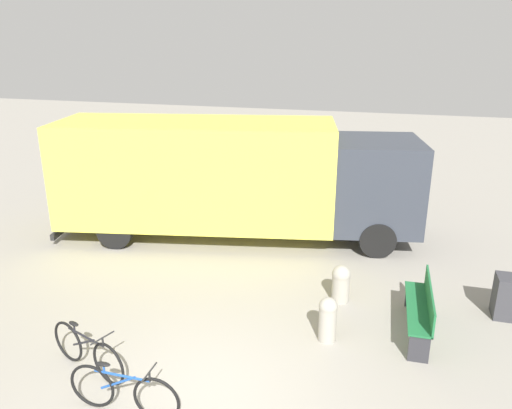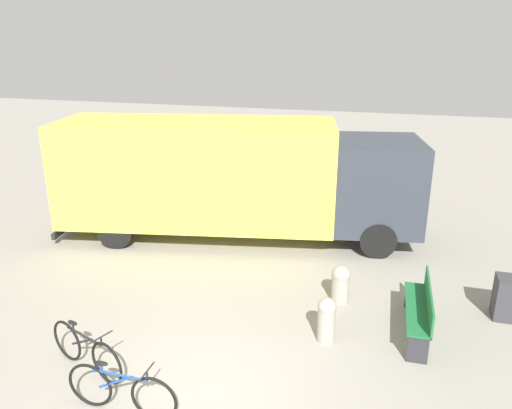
% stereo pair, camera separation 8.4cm
% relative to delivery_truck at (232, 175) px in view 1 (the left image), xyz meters
% --- Properties ---
extents(ground_plane, '(60.00, 60.00, 0.00)m').
position_rel_delivery_truck_xyz_m(ground_plane, '(1.48, -6.31, -1.71)').
color(ground_plane, gray).
extents(delivery_truck, '(9.62, 4.00, 3.10)m').
position_rel_delivery_truck_xyz_m(delivery_truck, '(0.00, 0.00, 0.00)').
color(delivery_truck, '#EAE04C').
rests_on(delivery_truck, ground).
extents(park_bench, '(0.43, 1.94, 0.94)m').
position_rel_delivery_truck_xyz_m(park_bench, '(4.74, -3.53, -1.18)').
color(park_bench, '#1E6638').
rests_on(park_bench, ground).
extents(bicycle_near, '(1.65, 0.68, 0.81)m').
position_rel_delivery_truck_xyz_m(bicycle_near, '(-0.49, -6.10, -1.33)').
color(bicycle_near, black).
rests_on(bicycle_near, ground).
extents(bicycle_middle, '(1.75, 0.44, 0.81)m').
position_rel_delivery_truck_xyz_m(bicycle_middle, '(0.55, -6.81, -1.33)').
color(bicycle_middle, black).
rests_on(bicycle_middle, ground).
extents(bollard_near_bench, '(0.33, 0.33, 0.84)m').
position_rel_delivery_truck_xyz_m(bollard_near_bench, '(3.12, -4.21, -1.25)').
color(bollard_near_bench, '#9E998C').
rests_on(bollard_near_bench, ground).
extents(bollard_far_bench, '(0.38, 0.38, 0.79)m').
position_rel_delivery_truck_xyz_m(bollard_far_bench, '(3.20, -2.75, -1.29)').
color(bollard_far_bench, '#9E998C').
rests_on(bollard_far_bench, ground).
extents(utility_box, '(0.57, 0.48, 0.85)m').
position_rel_delivery_truck_xyz_m(utility_box, '(6.40, -2.52, -1.29)').
color(utility_box, '#38383D').
rests_on(utility_box, ground).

